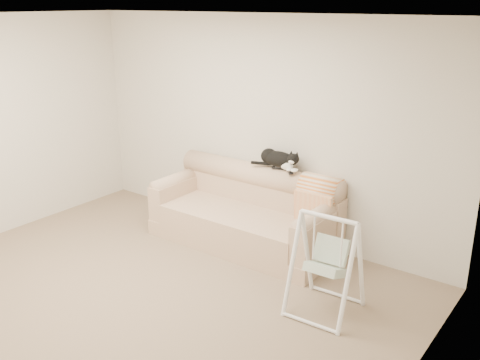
% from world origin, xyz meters
% --- Properties ---
extents(ground_plane, '(5.00, 5.00, 0.00)m').
position_xyz_m(ground_plane, '(0.00, 0.00, 0.00)').
color(ground_plane, '#7A644F').
rests_on(ground_plane, ground).
extents(room_shell, '(5.04, 4.04, 2.60)m').
position_xyz_m(room_shell, '(0.00, 0.00, 1.53)').
color(room_shell, beige).
rests_on(room_shell, ground).
extents(sofa, '(2.20, 0.93, 0.90)m').
position_xyz_m(sofa, '(0.09, 1.62, 0.35)').
color(sofa, '#C6AA8F').
rests_on(sofa, ground).
extents(remote_a, '(0.19, 0.09, 0.03)m').
position_xyz_m(remote_a, '(0.38, 1.86, 0.91)').
color(remote_a, black).
rests_on(remote_a, sofa).
extents(remote_b, '(0.15, 0.16, 0.02)m').
position_xyz_m(remote_b, '(0.54, 1.82, 0.91)').
color(remote_b, black).
rests_on(remote_b, sofa).
extents(tuxedo_cat, '(0.61, 0.23, 0.24)m').
position_xyz_m(tuxedo_cat, '(0.36, 1.86, 1.01)').
color(tuxedo_cat, black).
rests_on(tuxedo_cat, sofa).
extents(throw_blanket, '(0.45, 0.38, 0.58)m').
position_xyz_m(throw_blanket, '(0.92, 1.84, 0.72)').
color(throw_blanket, orange).
rests_on(throw_blanket, sofa).
extents(baby_swing, '(0.60, 0.64, 0.96)m').
position_xyz_m(baby_swing, '(1.54, 0.84, 0.48)').
color(baby_swing, white).
rests_on(baby_swing, ground).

